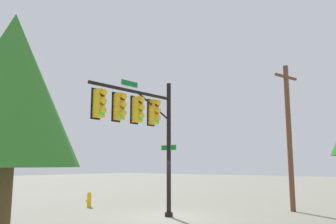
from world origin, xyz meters
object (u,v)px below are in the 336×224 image
at_px(tree_mid, 11,89).
at_px(signal_pole_assembly, 140,118).
at_px(fire_hydrant, 89,199).
at_px(utility_pole, 289,133).

bearing_deg(tree_mid, signal_pole_assembly, -164.99).
relative_size(fire_hydrant, tree_mid, 0.14).
distance_m(signal_pole_assembly, utility_pole, 8.13).
relative_size(signal_pole_assembly, utility_pole, 0.82).
relative_size(signal_pole_assembly, tree_mid, 1.03).
distance_m(signal_pole_assembly, tree_mid, 7.00).
bearing_deg(fire_hydrant, signal_pole_assembly, 68.69).
xyz_separation_m(signal_pole_assembly, tree_mid, (6.76, 1.81, -0.18)).
bearing_deg(fire_hydrant, tree_mid, 39.51).
distance_m(utility_pole, fire_hydrant, 11.39).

